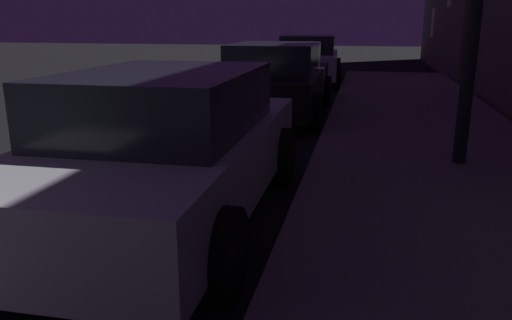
% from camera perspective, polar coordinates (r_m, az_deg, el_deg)
% --- Properties ---
extents(car_silver, '(2.02, 4.28, 1.43)m').
position_cam_1_polar(car_silver, '(4.82, -9.90, 1.46)').
color(car_silver, '#B7B7BF').
rests_on(car_silver, ground).
extents(car_black, '(2.14, 4.57, 1.43)m').
position_cam_1_polar(car_black, '(10.35, 2.16, 9.02)').
color(car_black, black).
rests_on(car_black, ground).
extents(car_white, '(2.23, 4.69, 1.43)m').
position_cam_1_polar(car_white, '(16.18, 5.87, 11.24)').
color(car_white, silver).
rests_on(car_white, ground).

